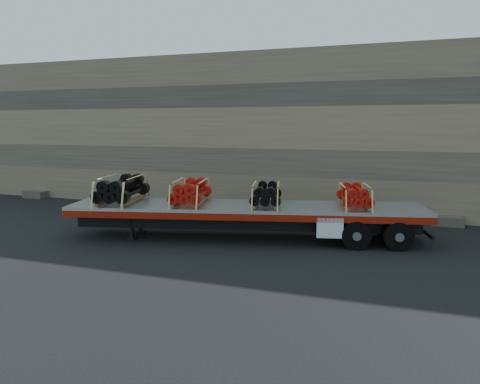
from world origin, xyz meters
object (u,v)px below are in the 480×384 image
at_px(bundle_midfront, 191,193).
at_px(bundle_midrear, 266,195).
at_px(bundle_rear, 354,196).
at_px(trailer, 245,222).
at_px(bundle_front, 122,190).

bearing_deg(bundle_midfront, bundle_midrear, 0.00).
bearing_deg(bundle_rear, trailer, 180.00).
bearing_deg(bundle_front, bundle_rear, 0.00).
relative_size(bundle_front, bundle_midfront, 1.13).
xyz_separation_m(bundle_midrear, bundle_rear, (2.80, 0.71, -0.01)).
xyz_separation_m(trailer, bundle_front, (-4.14, -1.05, 1.02)).
bearing_deg(trailer, bundle_midrear, 0.00).
height_order(bundle_front, bundle_midfront, bundle_front).
height_order(bundle_midrear, bundle_rear, bundle_midrear).
bearing_deg(bundle_midrear, trailer, -180.00).
distance_m(bundle_midfront, bundle_rear, 5.45).
distance_m(bundle_front, bundle_midrear, 4.97).
bearing_deg(bundle_midrear, bundle_front, -180.00).
bearing_deg(bundle_front, bundle_midrear, 0.00).
relative_size(bundle_front, bundle_rear, 1.27).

